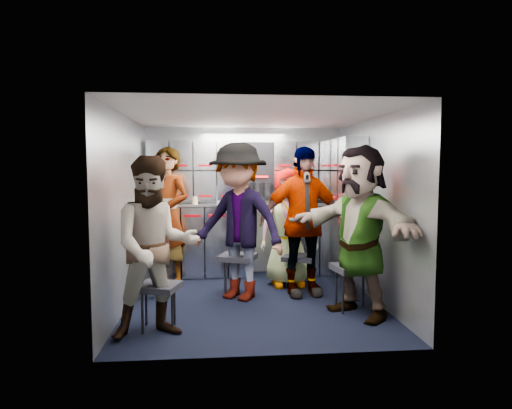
{
  "coord_description": "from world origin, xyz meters",
  "views": [
    {
      "loc": [
        -0.44,
        -5.08,
        1.54
      ],
      "look_at": [
        0.06,
        0.35,
        1.09
      ],
      "focal_mm": 32.0,
      "sensor_mm": 36.0,
      "label": 1
    }
  ],
  "objects": [
    {
      "name": "coffee_niche",
      "position": [
        0.18,
        1.41,
        1.47
      ],
      "size": [
        0.46,
        0.16,
        0.84
      ],
      "primitive_type": null,
      "color": "black",
      "rests_on": "wall_back"
    },
    {
      "name": "bottle_mid",
      "position": [
        -0.38,
        1.24,
        1.16
      ],
      "size": [
        0.06,
        0.06,
        0.25
      ],
      "primitive_type": "cylinder",
      "color": "white",
      "rests_on": "counter"
    },
    {
      "name": "cart_bank_left",
      "position": [
        -1.19,
        0.56,
        0.49
      ],
      "size": [
        0.38,
        0.76,
        0.99
      ],
      "primitive_type": "cube",
      "color": "#9197A0",
      "rests_on": "ground"
    },
    {
      "name": "floor",
      "position": [
        0.0,
        0.0,
        0.0
      ],
      "size": [
        3.0,
        3.0,
        0.0
      ],
      "primitive_type": "plane",
      "color": "black",
      "rests_on": "ground"
    },
    {
      "name": "jump_seat_mid_left",
      "position": [
        -0.16,
        0.33,
        0.43
      ],
      "size": [
        0.52,
        0.5,
        0.49
      ],
      "rotation": [
        0.0,
        0.0,
        -0.33
      ],
      "color": "black",
      "rests_on": "ground"
    },
    {
      "name": "cup_left",
      "position": [
        -0.7,
        1.23,
        1.08
      ],
      "size": [
        0.08,
        0.08,
        0.1
      ],
      "primitive_type": "cylinder",
      "color": "tan",
      "rests_on": "counter"
    },
    {
      "name": "attendant_arc_e",
      "position": [
        1.05,
        -0.57,
        0.88
      ],
      "size": [
        1.26,
        1.68,
        1.77
      ],
      "primitive_type": "imported",
      "rotation": [
        0.0,
        0.0,
        -1.05
      ],
      "color": "black",
      "rests_on": "ground"
    },
    {
      "name": "cart_bank_back",
      "position": [
        0.0,
        1.29,
        0.49
      ],
      "size": [
        2.68,
        0.38,
        0.99
      ],
      "primitive_type": "cube",
      "color": "#9197A0",
      "rests_on": "ground"
    },
    {
      "name": "jump_seat_mid_right",
      "position": [
        0.61,
        0.43,
        0.39
      ],
      "size": [
        0.48,
        0.47,
        0.44
      ],
      "rotation": [
        0.0,
        0.0,
        -0.4
      ],
      "color": "black",
      "rests_on": "ground"
    },
    {
      "name": "bottle_left",
      "position": [
        -1.04,
        1.24,
        1.16
      ],
      "size": [
        0.06,
        0.06,
        0.26
      ],
      "primitive_type": "cylinder",
      "color": "white",
      "rests_on": "counter"
    },
    {
      "name": "attendant_arc_c",
      "position": [
        0.52,
        0.7,
        0.76
      ],
      "size": [
        0.77,
        0.52,
        1.52
      ],
      "primitive_type": "imported",
      "rotation": [
        0.0,
        0.0,
        0.05
      ],
      "color": "black",
      "rests_on": "ground"
    },
    {
      "name": "red_latch_strip",
      "position": [
        0.0,
        1.09,
        0.88
      ],
      "size": [
        2.6,
        0.02,
        0.03
      ],
      "primitive_type": "cube",
      "color": "#920007",
      "rests_on": "cart_bank_back"
    },
    {
      "name": "jump_seat_near_right",
      "position": [
        1.05,
        -0.39,
        0.43
      ],
      "size": [
        0.46,
        0.45,
        0.49
      ],
      "rotation": [
        0.0,
        0.0,
        0.14
      ],
      "color": "black",
      "rests_on": "ground"
    },
    {
      "name": "wall_left",
      "position": [
        -1.4,
        0.0,
        1.05
      ],
      "size": [
        0.04,
        3.0,
        2.1
      ],
      "primitive_type": "cube",
      "color": "gray",
      "rests_on": "ground"
    },
    {
      "name": "locker_bank_back",
      "position": [
        0.0,
        1.35,
        1.49
      ],
      "size": [
        2.68,
        0.28,
        0.82
      ],
      "primitive_type": "cube",
      "color": "#9197A0",
      "rests_on": "wall_back"
    },
    {
      "name": "jump_seat_center",
      "position": [
        0.52,
        0.88,
        0.38
      ],
      "size": [
        0.4,
        0.39,
        0.43
      ],
      "rotation": [
        0.0,
        0.0,
        -0.13
      ],
      "color": "black",
      "rests_on": "ground"
    },
    {
      "name": "right_cabinet",
      "position": [
        1.25,
        0.6,
        0.5
      ],
      "size": [
        0.28,
        1.2,
        1.0
      ],
      "primitive_type": "cube",
      "color": "#9197A0",
      "rests_on": "ground"
    },
    {
      "name": "counter",
      "position": [
        0.0,
        1.29,
        1.01
      ],
      "size": [
        2.68,
        0.42,
        0.03
      ],
      "primitive_type": "cube",
      "color": "silver",
      "rests_on": "cart_bank_back"
    },
    {
      "name": "locker_bank_right",
      "position": [
        1.25,
        0.7,
        1.49
      ],
      "size": [
        0.28,
        1.0,
        0.82
      ],
      "primitive_type": "cube",
      "color": "#9197A0",
      "rests_on": "wall_right"
    },
    {
      "name": "bottle_right",
      "position": [
        0.82,
        1.24,
        1.15
      ],
      "size": [
        0.07,
        0.07,
        0.25
      ],
      "primitive_type": "cylinder",
      "color": "white",
      "rests_on": "counter"
    },
    {
      "name": "wall_back",
      "position": [
        0.0,
        1.5,
        1.05
      ],
      "size": [
        2.8,
        0.04,
        2.1
      ],
      "primitive_type": "cube",
      "color": "gray",
      "rests_on": "ground"
    },
    {
      "name": "attendant_standing",
      "position": [
        -1.05,
        0.93,
        0.9
      ],
      "size": [
        0.78,
        0.73,
        1.8
      ],
      "primitive_type": "imported",
      "rotation": [
        0.0,
        0.0,
        -0.61
      ],
      "color": "black",
      "rests_on": "ground"
    },
    {
      "name": "attendant_arc_d",
      "position": [
        0.61,
        0.25,
        0.89
      ],
      "size": [
        1.1,
        0.58,
        1.78
      ],
      "primitive_type": "imported",
      "rotation": [
        0.0,
        0.0,
        0.14
      ],
      "color": "black",
      "rests_on": "ground"
    },
    {
      "name": "jump_seat_near_left",
      "position": [
        -0.97,
        -0.79,
        0.39
      ],
      "size": [
        0.45,
        0.44,
        0.44
      ],
      "rotation": [
        0.0,
        0.0,
        -0.28
      ],
      "color": "black",
      "rests_on": "ground"
    },
    {
      "name": "ceiling",
      "position": [
        0.0,
        0.0,
        2.1
      ],
      "size": [
        2.8,
        3.0,
        0.02
      ],
      "primitive_type": "cube",
      "color": "silver",
      "rests_on": "wall_back"
    },
    {
      "name": "wall_right",
      "position": [
        1.4,
        0.0,
        1.05
      ],
      "size": [
        0.04,
        3.0,
        2.1
      ],
      "primitive_type": "cube",
      "color": "gray",
      "rests_on": "ground"
    },
    {
      "name": "attendant_arc_a",
      "position": [
        -0.97,
        -0.97,
        0.82
      ],
      "size": [
        0.93,
        0.81,
        1.64
      ],
      "primitive_type": "imported",
      "rotation": [
        0.0,
        0.0,
        0.27
      ],
      "color": "black",
      "rests_on": "ground"
    },
    {
      "name": "cup_right",
      "position": [
        1.25,
        1.23,
        1.08
      ],
      "size": [
        0.07,
        0.07,
        0.1
      ],
      "primitive_type": "cylinder",
      "color": "tan",
      "rests_on": "counter"
    },
    {
      "name": "attendant_arc_b",
      "position": [
        -0.16,
        0.15,
        0.91
      ],
      "size": [
        1.35,
        1.23,
        1.82
      ],
      "primitive_type": "imported",
      "rotation": [
        0.0,
        0.0,
        -0.62
      ],
      "color": "black",
      "rests_on": "ground"
    }
  ]
}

